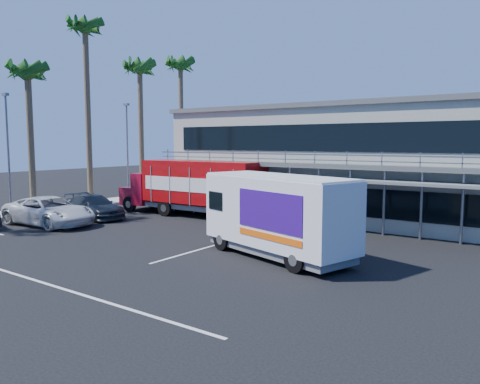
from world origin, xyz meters
The scene contains 14 objects.
ground centered at (0.00, 0.00, 0.00)m, with size 120.00×120.00×0.00m, color black.
building centered at (3.00, 14.94, 3.66)m, with size 22.40×12.00×7.30m.
curb_strip centered at (-15.00, 6.00, 0.08)m, with size 3.00×32.00×0.16m, color #A5A399.
palm_c centered at (-14.90, 3.00, 9.21)m, with size 2.80×2.80×10.75m.
palm_d centered at (-15.20, 8.00, 12.80)m, with size 2.80×2.80×14.75m.
palm_e centered at (-14.70, 13.00, 10.57)m, with size 2.80×2.80×12.25m.
palm_f centered at (-15.10, 18.50, 11.47)m, with size 2.80×2.80×13.25m.
light_pole_near centered at (-14.20, 1.00, 4.50)m, with size 0.50×0.25×8.09m.
light_pole_far centered at (-14.20, 11.00, 4.50)m, with size 0.50×0.25×8.09m.
red_truck centered at (-4.76, 8.48, 2.05)m, with size 11.12×2.93×3.72m.
white_van centered at (5.67, 2.00, 1.88)m, with size 7.65×4.42×3.54m.
parked_car_c centered at (-9.50, 0.80, 0.85)m, with size 2.81×6.10×1.70m, color silver.
parked_car_d centered at (-9.50, 4.00, 0.76)m, with size 2.12×5.21×1.51m, color #272D34.
parked_car_e centered at (-9.50, 10.80, 0.78)m, with size 1.83×4.56×1.55m, color slate.
Camera 1 is at (15.88, -15.01, 4.96)m, focal length 35.00 mm.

